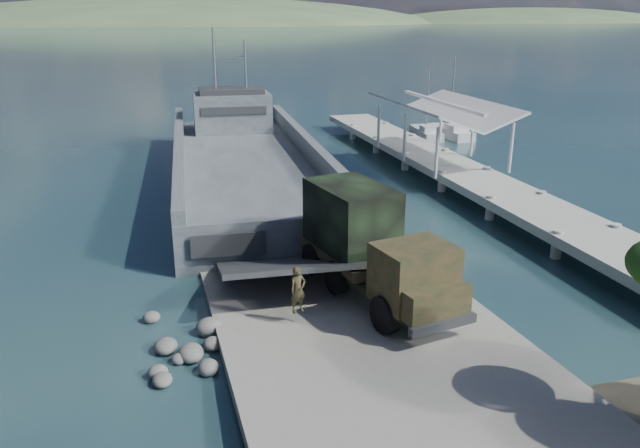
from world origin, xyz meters
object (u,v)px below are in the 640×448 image
Objects in this scene: pier at (446,156)px; sailboat_far at (451,133)px; soldier at (298,300)px; sailboat_near at (426,133)px; military_truck at (370,245)px; landing_craft at (246,171)px.

pier is 5.84× the size of sailboat_far.
soldier is 0.25× the size of sailboat_near.
pier is at bearing 44.36° from military_truck.
sailboat_far is at bearing 47.08° from military_truck.
soldier is (-3.31, -1.67, -1.14)m from military_truck.
landing_craft is at bearing -153.64° from sailboat_far.
sailboat_far reaches higher than soldier.
landing_craft is at bearing -140.58° from sailboat_near.
sailboat_far is (7.51, 13.80, -1.20)m from pier.
sailboat_far reaches higher than military_truck.
sailboat_near is (20.38, 32.90, -0.99)m from soldier.
landing_craft is (-13.49, 2.57, -0.72)m from pier.
soldier is (-1.60, -21.13, 0.48)m from landing_craft.
sailboat_near is (17.07, 31.24, -2.13)m from military_truck.
sailboat_near is 2.28m from sailboat_far.
soldier is at bearing -129.10° from pier.
landing_craft is 4.07× the size of military_truck.
sailboat_far is (2.22, -0.54, 0.04)m from sailboat_near.
soldier is at bearing -90.56° from landing_craft.
landing_craft reaches higher than sailboat_near.
soldier is at bearing -126.71° from sailboat_far.
sailboat_far reaches higher than pier.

